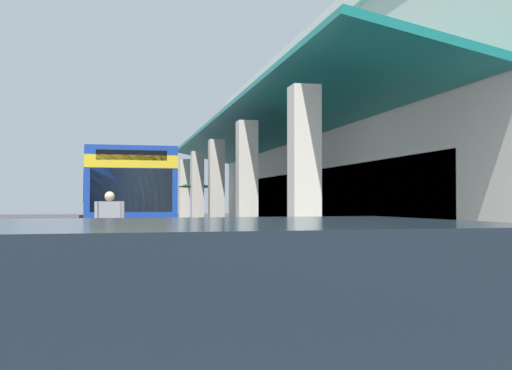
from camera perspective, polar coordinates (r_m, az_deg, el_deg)
The scene contains 6 objects.
ground at distance 23.18m, azimuth 3.76°, elevation -5.20°, with size 120.00×120.00×0.00m, color #38383A.
curb_strip at distance 24.86m, azimuth -5.01°, elevation -4.80°, with size 35.71×0.50×0.12m, color #9E998E.
plaza_building at distance 27.73m, azimuth 15.21°, elevation 3.28°, with size 30.06×15.47×7.55m.
transit_bus at distance 24.41m, azimuth -11.39°, elevation -0.63°, with size 11.32×3.18×3.34m.
pedestrian at distance 16.58m, azimuth -12.29°, elevation -3.19°, with size 0.39×0.71×1.78m.
potted_palm at distance 33.93m, azimuth -5.10°, elevation -3.02°, with size 1.69×1.72×2.50m.
Camera 1 is at (22.29, 1.83, 1.55)m, focal length 47.30 mm.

